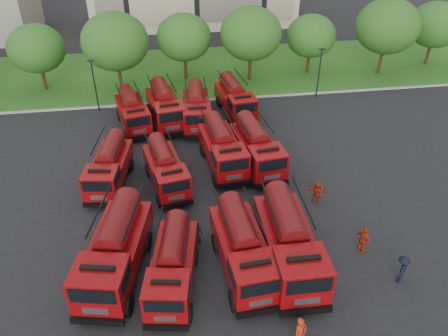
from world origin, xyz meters
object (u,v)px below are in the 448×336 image
object	(u,v)px
fire_truck_9	(165,106)
firefighter_4	(197,241)
fire_truck_10	(197,108)
firefighter_2	(361,251)
firefighter_3	(398,280)
fire_truck_0	(115,249)
fire_truck_1	(172,265)
fire_truck_8	(132,111)
firefighter_5	(316,201)
fire_truck_5	(166,168)
fire_truck_7	(256,147)
fire_truck_2	(243,248)
fire_truck_3	(289,241)
firefighter_1	(255,283)
fire_truck_11	(235,98)
fire_truck_4	(109,166)
fire_truck_6	(222,147)

from	to	relation	value
fire_truck_9	firefighter_4	size ratio (longest dim) A/B	4.82
fire_truck_10	firefighter_2	size ratio (longest dim) A/B	3.82
firefighter_3	fire_truck_0	bearing A→B (deg)	-55.33
fire_truck_1	fire_truck_8	bearing A→B (deg)	107.51
firefighter_5	fire_truck_10	bearing A→B (deg)	-35.42
fire_truck_5	firefighter_3	world-z (taller)	fire_truck_5
fire_truck_8	firefighter_5	size ratio (longest dim) A/B	4.22
fire_truck_7	fire_truck_2	bearing A→B (deg)	-112.89
fire_truck_0	fire_truck_3	world-z (taller)	fire_truck_3
fire_truck_1	fire_truck_10	world-z (taller)	fire_truck_10
fire_truck_0	firefighter_1	size ratio (longest dim) A/B	5.31
firefighter_2	fire_truck_5	bearing A→B (deg)	29.17
fire_truck_7	firefighter_2	world-z (taller)	fire_truck_7
fire_truck_11	firefighter_5	xyz separation A→B (m)	(3.36, -14.39, -1.58)
fire_truck_5	firefighter_3	bearing A→B (deg)	-52.58
fire_truck_0	fire_truck_7	bearing A→B (deg)	56.22
fire_truck_5	firefighter_2	distance (m)	14.46
fire_truck_0	firefighter_3	size ratio (longest dim) A/B	4.49
fire_truck_10	firefighter_1	world-z (taller)	fire_truck_10
fire_truck_4	fire_truck_11	world-z (taller)	fire_truck_11
fire_truck_6	firefighter_2	distance (m)	12.91
fire_truck_9	firefighter_5	xyz separation A→B (m)	(10.01, -13.50, -1.66)
fire_truck_6	fire_truck_4	bearing A→B (deg)	-177.83
fire_truck_11	firefighter_2	size ratio (longest dim) A/B	3.82
fire_truck_2	fire_truck_9	bearing A→B (deg)	96.61
fire_truck_3	fire_truck_9	size ratio (longest dim) A/B	1.05
fire_truck_10	fire_truck_4	bearing A→B (deg)	-127.04
fire_truck_8	fire_truck_6	bearing A→B (deg)	-58.55
firefighter_3	firefighter_4	size ratio (longest dim) A/B	1.16
fire_truck_5	firefighter_3	xyz separation A→B (m)	(12.61, -11.20, -1.48)
fire_truck_11	firefighter_4	bearing A→B (deg)	-114.64
fire_truck_4	firefighter_5	xyz separation A→B (m)	(14.38, -4.34, -1.53)
fire_truck_11	fire_truck_4	bearing A→B (deg)	-144.98
fire_truck_2	fire_truck_9	xyz separation A→B (m)	(-3.69, 18.97, 0.00)
fire_truck_0	firefighter_5	bearing A→B (deg)	31.32
fire_truck_6	fire_truck_11	bearing A→B (deg)	68.18
firefighter_3	fire_truck_4	bearing A→B (deg)	-80.28
fire_truck_0	firefighter_3	distance (m)	16.07
fire_truck_1	fire_truck_4	size ratio (longest dim) A/B	0.99
fire_truck_2	fire_truck_5	bearing A→B (deg)	109.60
fire_truck_0	fire_truck_2	distance (m)	7.13
fire_truck_11	firefighter_1	bearing A→B (deg)	-103.89
firefighter_3	fire_truck_1	bearing A→B (deg)	-51.97
fire_truck_1	fire_truck_11	distance (m)	21.56
fire_truck_2	fire_truck_3	distance (m)	2.66
fire_truck_8	fire_truck_2	bearing A→B (deg)	-81.85
fire_truck_2	fire_truck_4	xyz separation A→B (m)	(-8.06, 9.81, -0.13)
fire_truck_4	firefighter_3	size ratio (longest dim) A/B	3.81
fire_truck_4	fire_truck_3	bearing A→B (deg)	-33.39
firefighter_4	firefighter_1	bearing A→B (deg)	146.50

